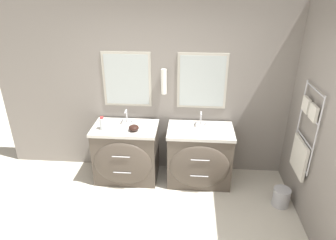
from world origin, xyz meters
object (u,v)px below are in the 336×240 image
at_px(vanity_left, 126,153).
at_px(vanity_right, 199,156).
at_px(toiletry_bottle, 102,123).
at_px(waste_bin, 281,197).
at_px(amenity_bowl, 134,128).

relative_size(vanity_left, vanity_right, 1.00).
distance_m(vanity_right, toiletry_bottle, 1.48).
xyz_separation_m(vanity_right, waste_bin, (1.11, -0.45, -0.30)).
relative_size(amenity_bowl, waste_bin, 0.56).
bearing_deg(toiletry_bottle, vanity_right, 2.47).
bearing_deg(vanity_right, toiletry_bottle, -177.53).
relative_size(toiletry_bottle, waste_bin, 0.75).
bearing_deg(vanity_left, waste_bin, -11.54).
bearing_deg(vanity_right, waste_bin, -22.05).
distance_m(toiletry_bottle, waste_bin, 2.65).
distance_m(vanity_left, toiletry_bottle, 0.60).
height_order(vanity_left, toiletry_bottle, toiletry_bottle).
distance_m(vanity_right, amenity_bowl, 1.05).
distance_m(amenity_bowl, waste_bin, 2.22).
bearing_deg(vanity_left, vanity_right, 0.00).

